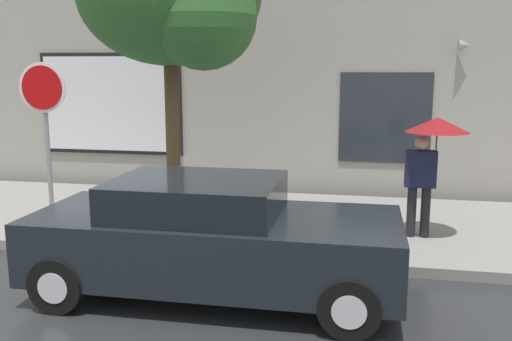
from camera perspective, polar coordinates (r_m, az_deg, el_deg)
ground_plane at (r=7.29m, az=-13.22°, el=-11.52°), size 60.00×60.00×0.00m
sidewalk at (r=9.93m, az=-6.17°, el=-4.88°), size 20.00×4.00×0.15m
building_facade at (r=12.01m, az=-2.99°, el=14.21°), size 20.00×0.67×7.00m
parked_car at (r=6.69m, az=-4.47°, el=-6.87°), size 4.31×1.84×1.42m
pedestrian_with_umbrella at (r=8.67m, az=17.48°, el=2.66°), size 0.93×0.93×1.83m
street_tree at (r=8.82m, az=-8.18°, el=16.84°), size 2.83×2.41×4.69m
stop_sign at (r=9.09m, az=-20.76°, el=5.45°), size 0.76×0.10×2.63m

